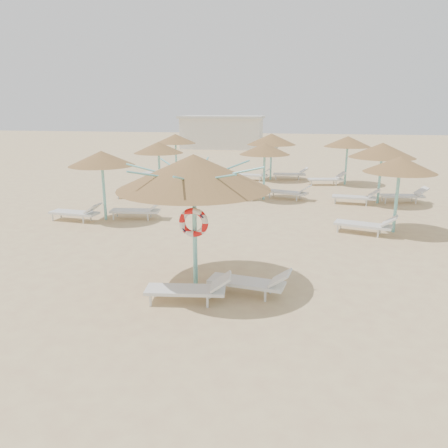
# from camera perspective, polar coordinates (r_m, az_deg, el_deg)

# --- Properties ---
(ground) EXTENTS (120.00, 120.00, 0.00)m
(ground) POSITION_cam_1_polar(r_m,az_deg,el_deg) (11.02, -1.58, -7.82)
(ground) COLOR #D4BA81
(ground) RESTS_ON ground
(main_palapa) EXTENTS (3.61, 3.61, 3.23)m
(main_palapa) POSITION_cam_1_polar(r_m,az_deg,el_deg) (10.20, -3.98, 6.76)
(main_palapa) COLOR #77CECB
(main_palapa) RESTS_ON ground
(lounger_main_a) EXTENTS (1.98, 0.80, 0.70)m
(lounger_main_a) POSITION_cam_1_polar(r_m,az_deg,el_deg) (9.93, -4.31, -8.44)
(lounger_main_a) COLOR silver
(lounger_main_a) RESTS_ON ground
(lounger_main_b) EXTENTS (1.99, 0.88, 0.70)m
(lounger_main_b) POSITION_cam_1_polar(r_m,az_deg,el_deg) (10.29, 3.64, -7.54)
(lounger_main_b) COLOR silver
(lounger_main_b) RESTS_ON ground
(palapa_field) EXTENTS (18.53, 14.15, 2.72)m
(palapa_field) POSITION_cam_1_polar(r_m,az_deg,el_deg) (20.84, 8.14, 9.52)
(palapa_field) COLOR #77CECB
(palapa_field) RESTS_ON ground
(service_hut) EXTENTS (8.40, 4.40, 3.25)m
(service_hut) POSITION_cam_1_polar(r_m,az_deg,el_deg) (45.72, -0.24, 11.94)
(service_hut) COLOR silver
(service_hut) RESTS_ON ground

